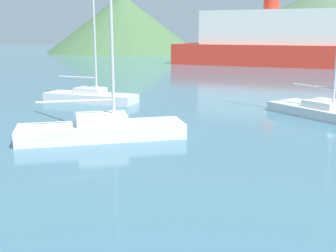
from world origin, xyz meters
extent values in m
cube|color=white|center=(-2.70, 16.06, 0.28)|extent=(6.02, 4.95, 0.56)
cube|color=white|center=(-2.70, 16.06, 0.75)|extent=(2.20, 2.04, 0.39)
cylinder|color=#BCBCC1|center=(-2.32, 16.32, 4.87)|extent=(0.12, 0.12, 8.62)
cylinder|color=#BCBCC1|center=(-3.46, 15.52, 1.46)|extent=(2.32, 1.68, 0.10)
cube|color=silver|center=(-7.71, 23.24, 0.24)|extent=(5.46, 1.74, 0.48)
cube|color=silver|center=(-7.71, 23.24, 0.65)|extent=(1.66, 1.15, 0.34)
cylinder|color=#BCBCC1|center=(-7.31, 23.25, 4.40)|extent=(0.12, 0.12, 7.82)
cylinder|color=#BCBCC1|center=(-8.52, 23.21, 1.38)|extent=(2.44, 0.18, 0.10)
cube|color=silver|center=(4.93, 23.65, 0.23)|extent=(5.60, 4.87, 0.45)
cube|color=silver|center=(4.93, 23.65, 0.61)|extent=(2.18, 2.16, 0.32)
cylinder|color=#BCBCC1|center=(4.28, 24.12, 1.35)|extent=(2.01, 1.48, 0.10)
cube|color=red|center=(-2.58, 55.22, 1.23)|extent=(22.83, 7.83, 2.46)
cube|color=silver|center=(-2.58, 55.22, 4.43)|extent=(16.00, 6.59, 3.94)
cylinder|color=red|center=(-2.58, 55.22, 7.20)|extent=(1.86, 1.86, 1.60)
cone|color=#476B42|center=(-34.78, 78.54, 5.52)|extent=(29.69, 29.69, 11.05)
cone|color=#4C6647|center=(1.46, 85.67, 5.63)|extent=(49.79, 49.79, 11.26)
camera|label=1|loc=(5.34, 2.72, 3.93)|focal=45.00mm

